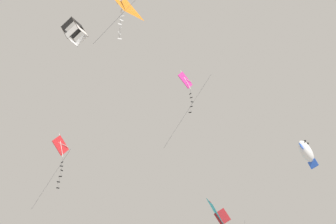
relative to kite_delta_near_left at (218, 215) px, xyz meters
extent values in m
pyramid|color=#1EB2C6|center=(-0.02, -0.01, 0.01)|extent=(3.40, 3.13, 1.97)
cube|color=red|center=(0.18, 0.22, -0.14)|extent=(0.84, 0.97, 1.28)
cube|color=red|center=(-0.30, -0.35, 0.84)|extent=(0.77, 0.69, 0.23)
cube|color=black|center=(8.79, -13.97, 5.62)|extent=(0.57, 0.75, 0.36)
cube|color=black|center=(8.23, -14.31, 5.25)|extent=(0.57, 0.75, 0.36)
cube|color=black|center=(8.32, -13.82, 5.44)|extent=(0.73, 0.46, 0.71)
cube|color=black|center=(8.70, -14.46, 5.44)|extent=(0.73, 0.46, 0.71)
cube|color=white|center=(9.10, -13.78, 4.98)|extent=(0.57, 0.75, 0.36)
cube|color=white|center=(8.55, -14.11, 4.61)|extent=(0.57, 0.75, 0.36)
cube|color=white|center=(8.63, -13.63, 4.79)|extent=(0.73, 0.46, 0.71)
cube|color=white|center=(9.02, -14.26, 4.79)|extent=(0.73, 0.46, 0.71)
cylinder|color=#332D28|center=(8.75, -13.56, 5.30)|extent=(0.54, 0.35, 1.05)
cylinder|color=#332D28|center=(9.14, -14.19, 5.30)|extent=(0.54, 0.35, 1.05)
cylinder|color=#332D28|center=(8.20, -13.89, 4.93)|extent=(0.54, 0.35, 1.05)
cylinder|color=#332D28|center=(8.59, -14.53, 4.93)|extent=(0.54, 0.35, 1.05)
cube|color=#DB2D93|center=(6.04, -6.06, 6.23)|extent=(0.61, 1.42, 1.47)
cylinder|color=white|center=(6.06, -6.04, 6.24)|extent=(0.58, 0.47, 1.64)
cylinder|color=white|center=(6.02, -6.07, 6.37)|extent=(0.36, 1.19, 0.04)
cylinder|color=#47474C|center=(6.31, -5.86, 5.26)|extent=(0.04, 0.01, 0.32)
cube|color=black|center=(6.31, -5.88, 5.10)|extent=(0.17, 0.04, 0.06)
cylinder|color=#47474C|center=(6.36, -5.87, 4.94)|extent=(0.01, 0.10, 0.32)
cube|color=black|center=(6.40, -5.87, 4.78)|extent=(0.15, 0.12, 0.06)
cylinder|color=#47474C|center=(6.42, -5.86, 4.62)|extent=(0.04, 0.06, 0.32)
cube|color=black|center=(6.45, -5.84, 4.46)|extent=(0.06, 0.17, 0.06)
cylinder|color=#47474C|center=(6.42, -5.86, 4.30)|extent=(0.05, 0.06, 0.32)
cube|color=black|center=(6.40, -5.88, 4.14)|extent=(0.14, 0.13, 0.06)
cylinder|color=#47474C|center=(6.31, -5.88, 3.98)|extent=(0.01, 0.19, 0.32)
cube|color=black|center=(6.22, -5.88, 3.82)|extent=(0.12, 0.15, 0.06)
cylinder|color=#47474C|center=(7.42, -6.71, 3.16)|extent=(1.74, 2.24, 4.54)
cylinder|color=#47474C|center=(11.69, -12.70, 4.84)|extent=(0.02, 0.03, 0.23)
cube|color=white|center=(11.68, -12.69, 4.73)|extent=(0.17, 0.07, 0.06)
cylinder|color=#47474C|center=(11.69, -12.71, 4.62)|extent=(0.03, 0.04, 0.23)
cube|color=white|center=(11.70, -12.72, 4.50)|extent=(0.10, 0.16, 0.06)
cylinder|color=#47474C|center=(11.73, -12.69, 4.39)|extent=(0.06, 0.06, 0.23)
cube|color=white|center=(11.75, -12.67, 4.28)|extent=(0.12, 0.15, 0.06)
cylinder|color=#47474C|center=(11.73, -12.68, 4.17)|extent=(0.03, 0.05, 0.23)
cube|color=white|center=(11.71, -12.69, 4.05)|extent=(0.02, 0.17, 0.06)
cylinder|color=#47474C|center=(11.69, -12.72, 3.94)|extent=(0.06, 0.05, 0.23)
cube|color=white|center=(11.68, -12.74, 3.83)|extent=(0.03, 0.17, 0.06)
cylinder|color=#47474C|center=(11.68, -12.71, 3.72)|extent=(0.07, 0.01, 0.23)
cube|color=white|center=(11.68, -12.68, 3.60)|extent=(0.17, 0.05, 0.06)
cylinder|color=#47474C|center=(11.65, -12.70, 3.49)|extent=(0.05, 0.07, 0.23)
cube|color=white|center=(11.62, -12.72, 3.38)|extent=(0.12, 0.15, 0.06)
cylinder|color=#47474C|center=(11.67, -12.72, 3.27)|extent=(0.01, 0.12, 0.23)
cube|color=white|center=(11.73, -12.72, 3.15)|extent=(0.17, 0.02, 0.06)
cylinder|color=#47474C|center=(11.75, -12.73, 3.04)|extent=(0.02, 0.04, 0.23)
cube|color=white|center=(11.76, -12.73, 2.93)|extent=(0.07, 0.17, 0.06)
cylinder|color=#47474C|center=(12.62, -13.11, 3.40)|extent=(0.83, 1.85, 3.11)
cube|color=red|center=(3.34, -12.75, 1.29)|extent=(0.75, 1.20, 1.36)
cylinder|color=white|center=(3.36, -12.73, 1.30)|extent=(0.37, 0.34, 1.55)
cylinder|color=white|center=(3.34, -12.75, 1.41)|extent=(0.53, 1.02, 0.03)
cylinder|color=#47474C|center=(3.50, -12.59, 0.38)|extent=(0.03, 0.03, 0.29)
cube|color=black|center=(3.49, -12.58, 0.24)|extent=(0.17, 0.08, 0.06)
cylinder|color=#47474C|center=(3.55, -12.60, 0.09)|extent=(0.05, 0.14, 0.29)
cube|color=black|center=(3.62, -12.61, -0.05)|extent=(0.07, 0.17, 0.06)
cylinder|color=#47474C|center=(3.67, -12.61, -0.20)|extent=(0.02, 0.12, 0.29)
cube|color=black|center=(3.73, -12.60, -0.34)|extent=(0.11, 0.16, 0.06)
cylinder|color=#47474C|center=(3.64, -12.60, -0.49)|extent=(0.02, 0.18, 0.29)
cube|color=black|center=(3.56, -12.59, -0.63)|extent=(0.10, 0.16, 0.06)
cylinder|color=#47474C|center=(3.51, -12.61, -0.77)|extent=(0.05, 0.11, 0.29)
cube|color=black|center=(3.46, -12.64, -0.92)|extent=(0.04, 0.17, 0.06)
cylinder|color=#47474C|center=(3.38, -12.61, -1.06)|extent=(0.06, 0.16, 0.29)
cube|color=black|center=(3.31, -12.59, -1.21)|extent=(0.03, 0.17, 0.06)
cylinder|color=#47474C|center=(4.18, -13.19, -1.08)|extent=(1.21, 1.37, 3.21)
ellipsoid|color=white|center=(7.85, 1.53, 2.16)|extent=(1.41, 1.23, 1.79)
cube|color=blue|center=(7.62, 1.89, 2.35)|extent=(0.39, 0.60, 0.36)
cube|color=blue|center=(7.98, 1.12, 2.35)|extent=(0.39, 0.60, 0.36)
cube|color=blue|center=(8.14, 1.67, 1.24)|extent=(0.61, 0.33, 0.65)
sphere|color=black|center=(7.88, 1.79, 2.76)|extent=(0.20, 0.19, 0.16)
sphere|color=black|center=(8.06, 1.39, 2.76)|extent=(0.20, 0.19, 0.16)
camera|label=1|loc=(26.73, -18.21, -9.88)|focal=48.65mm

